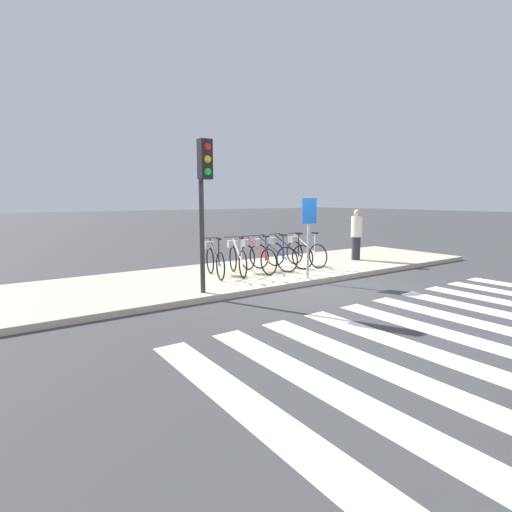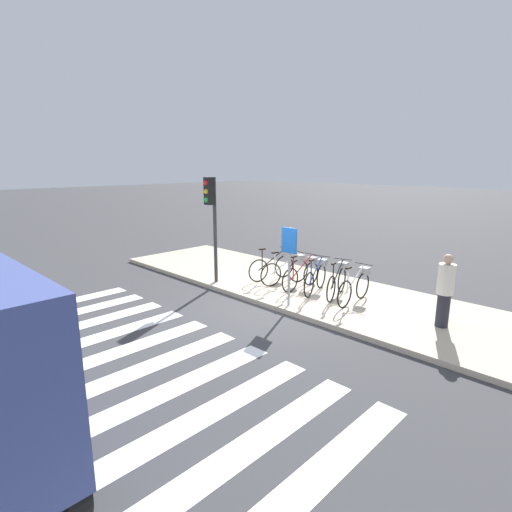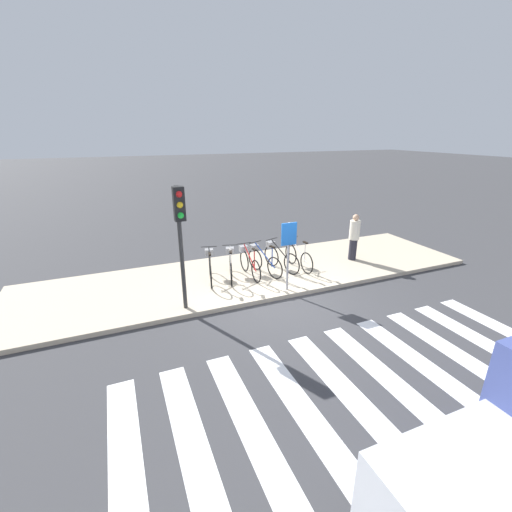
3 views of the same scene
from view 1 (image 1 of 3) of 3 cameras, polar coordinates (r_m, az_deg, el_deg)
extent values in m
plane|color=#38383A|center=(9.30, 6.94, -4.32)|extent=(120.00, 120.00, 0.00)
cube|color=#B7A88E|center=(10.65, 0.56, -2.33)|extent=(13.83, 3.55, 0.12)
torus|color=black|center=(9.28, -5.10, -1.45)|extent=(0.19, 0.66, 0.67)
torus|color=black|center=(10.16, -6.57, -0.63)|extent=(0.19, 0.66, 0.67)
cylinder|color=black|center=(9.68, -5.89, 0.56)|extent=(0.25, 0.92, 0.57)
cylinder|color=black|center=(9.36, -5.34, 0.50)|extent=(0.04, 0.04, 0.60)
cube|color=black|center=(9.32, -5.37, 2.46)|extent=(0.11, 0.21, 0.04)
cylinder|color=#262626|center=(10.09, -6.63, 2.57)|extent=(0.45, 0.13, 0.02)
cube|color=gray|center=(10.16, -6.68, 1.54)|extent=(0.28, 0.25, 0.18)
torus|color=black|center=(9.50, -1.89, -1.19)|extent=(0.23, 0.65, 0.67)
torus|color=black|center=(10.38, -3.31, -0.40)|extent=(0.23, 0.65, 0.67)
cylinder|color=beige|center=(9.90, -2.64, 0.77)|extent=(0.30, 0.91, 0.57)
cylinder|color=beige|center=(9.58, -2.11, 0.71)|extent=(0.04, 0.04, 0.60)
cube|color=black|center=(9.54, -2.12, 2.63)|extent=(0.12, 0.21, 0.04)
cylinder|color=#262626|center=(10.31, -3.33, 2.74)|extent=(0.45, 0.16, 0.02)
cube|color=gray|center=(10.38, -3.40, 1.72)|extent=(0.29, 0.26, 0.18)
torus|color=black|center=(9.88, 1.81, -0.83)|extent=(0.04, 0.67, 0.67)
torus|color=black|center=(10.62, -1.20, -0.20)|extent=(0.04, 0.67, 0.67)
cylinder|color=red|center=(10.21, 0.25, 1.00)|extent=(0.04, 0.94, 0.57)
cylinder|color=red|center=(9.94, 1.38, 0.98)|extent=(0.03, 0.03, 0.60)
cube|color=black|center=(9.90, 1.38, 2.83)|extent=(0.07, 0.20, 0.04)
cylinder|color=#262626|center=(10.55, -1.21, 2.87)|extent=(0.46, 0.03, 0.02)
cube|color=gray|center=(10.61, -1.36, 1.88)|extent=(0.24, 0.20, 0.18)
torus|color=black|center=(10.27, 4.44, -0.51)|extent=(0.22, 0.66, 0.67)
torus|color=black|center=(10.81, 0.42, -0.04)|extent=(0.22, 0.66, 0.67)
cylinder|color=navy|center=(10.50, 2.39, 1.19)|extent=(0.29, 0.91, 0.57)
cylinder|color=navy|center=(10.30, 3.88, 1.22)|extent=(0.04, 0.04, 0.60)
cube|color=black|center=(10.26, 3.90, 3.01)|extent=(0.12, 0.21, 0.04)
cylinder|color=#262626|center=(10.75, 0.43, 2.97)|extent=(0.45, 0.15, 0.02)
cube|color=gray|center=(10.80, 0.22, 1.99)|extent=(0.29, 0.26, 0.18)
torus|color=black|center=(10.73, 6.65, -0.16)|extent=(0.22, 0.66, 0.67)
torus|color=black|center=(11.24, 2.67, 0.26)|extent=(0.22, 0.66, 0.67)
cylinder|color=black|center=(10.94, 4.63, 1.46)|extent=(0.29, 0.91, 0.57)
cylinder|color=black|center=(10.75, 6.10, 1.49)|extent=(0.04, 0.04, 0.60)
cube|color=black|center=(10.72, 6.13, 3.20)|extent=(0.12, 0.21, 0.04)
cylinder|color=#262626|center=(11.17, 2.69, 3.16)|extent=(0.45, 0.15, 0.02)
cube|color=gray|center=(11.22, 2.47, 2.22)|extent=(0.29, 0.26, 0.18)
torus|color=black|center=(10.95, 8.84, -0.04)|extent=(0.07, 0.67, 0.67)
torus|color=black|center=(11.59, 5.51, 0.48)|extent=(0.07, 0.67, 0.67)
cylinder|color=silver|center=(11.23, 7.15, 1.60)|extent=(0.08, 0.94, 0.57)
cylinder|color=silver|center=(11.00, 8.39, 1.60)|extent=(0.03, 0.03, 0.60)
cube|color=black|center=(10.97, 8.42, 3.27)|extent=(0.08, 0.20, 0.04)
cylinder|color=#262626|center=(11.53, 5.55, 3.29)|extent=(0.46, 0.05, 0.02)
cube|color=gray|center=(11.59, 5.36, 2.38)|extent=(0.25, 0.21, 0.18)
cylinder|color=#23232D|center=(12.77, 14.09, 1.08)|extent=(0.26, 0.26, 0.72)
cylinder|color=beige|center=(12.71, 14.20, 4.10)|extent=(0.34, 0.34, 0.64)
sphere|color=tan|center=(12.69, 14.27, 6.00)|extent=(0.21, 0.21, 0.21)
cylinder|color=#2D2D2D|center=(7.99, -7.77, 5.36)|extent=(0.10, 0.10, 3.00)
cube|color=black|center=(7.85, -7.31, 13.55)|extent=(0.24, 0.20, 0.75)
sphere|color=red|center=(7.79, -6.99, 15.26)|extent=(0.14, 0.14, 0.14)
sphere|color=gold|center=(7.77, -6.96, 13.58)|extent=(0.14, 0.14, 0.14)
sphere|color=green|center=(7.75, -6.93, 11.88)|extent=(0.14, 0.14, 0.14)
cylinder|color=#99999E|center=(9.59, 7.46, 2.52)|extent=(0.06, 0.06, 1.90)
cube|color=#1959B2|center=(9.53, 7.62, 6.40)|extent=(0.44, 0.03, 0.60)
camera|label=2|loc=(12.41, 56.50, 11.25)|focal=28.00mm
camera|label=3|loc=(3.28, 75.04, 45.49)|focal=24.00mm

